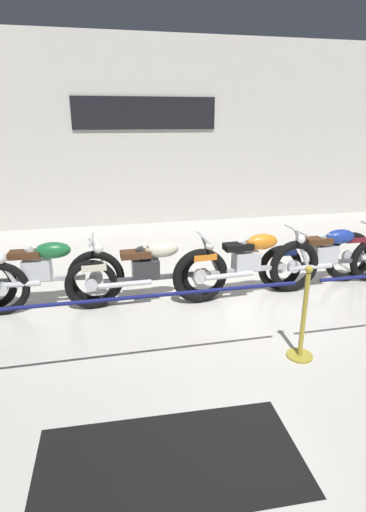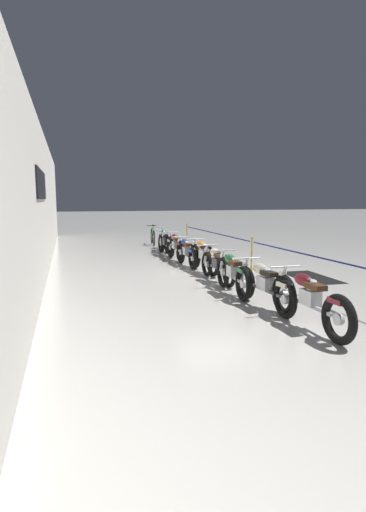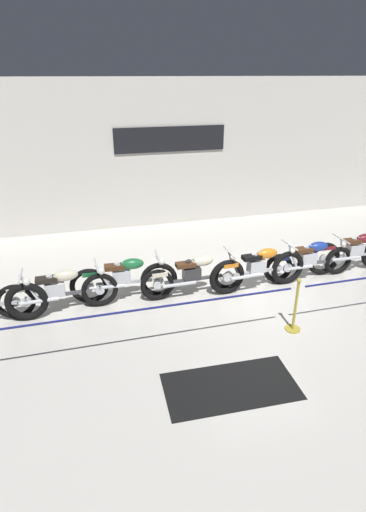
% 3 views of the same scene
% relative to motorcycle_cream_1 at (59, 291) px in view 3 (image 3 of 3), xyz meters
% --- Properties ---
extents(ground_plane, '(120.00, 120.00, 0.00)m').
position_rel_motorcycle_cream_1_xyz_m(ground_plane, '(4.02, -0.59, -0.47)').
color(ground_plane, silver).
extents(back_wall, '(28.00, 0.29, 4.20)m').
position_rel_motorcycle_cream_1_xyz_m(back_wall, '(4.01, 4.53, 1.63)').
color(back_wall, silver).
rests_on(back_wall, ground).
extents(motorcycle_cream_1, '(2.30, 0.62, 0.94)m').
position_rel_motorcycle_cream_1_xyz_m(motorcycle_cream_1, '(0.00, 0.00, 0.00)').
color(motorcycle_cream_1, black).
rests_on(motorcycle_cream_1, ground).
extents(motorcycle_green_2, '(2.19, 0.62, 0.96)m').
position_rel_motorcycle_cream_1_xyz_m(motorcycle_green_2, '(1.29, 0.14, 0.01)').
color(motorcycle_green_2, black).
rests_on(motorcycle_green_2, ground).
extents(motorcycle_cream_3, '(2.27, 0.62, 0.93)m').
position_rel_motorcycle_cream_1_xyz_m(motorcycle_cream_3, '(2.72, -0.02, -0.01)').
color(motorcycle_cream_3, black).
rests_on(motorcycle_cream_3, ground).
extents(motorcycle_orange_4, '(2.24, 0.62, 0.97)m').
position_rel_motorcycle_cream_1_xyz_m(motorcycle_orange_4, '(4.12, -0.12, 0.01)').
color(motorcycle_orange_4, black).
rests_on(motorcycle_orange_4, ground).
extents(motorcycle_blue_5, '(2.20, 0.62, 0.92)m').
position_rel_motorcycle_cream_1_xyz_m(motorcycle_blue_5, '(5.45, 0.04, -0.02)').
color(motorcycle_blue_5, black).
rests_on(motorcycle_blue_5, ground).
extents(motorcycle_maroon_6, '(2.46, 0.62, 0.98)m').
position_rel_motorcycle_cream_1_xyz_m(motorcycle_maroon_6, '(6.68, 0.07, 0.01)').
color(motorcycle_maroon_6, black).
rests_on(motorcycle_maroon_6, ground).
extents(stanchion_far_left, '(14.07, 0.28, 1.05)m').
position_rel_motorcycle_cream_1_xyz_m(stanchion_far_left, '(2.62, -1.71, 0.29)').
color(stanchion_far_left, gold).
rests_on(stanchion_far_left, ground).
extents(stanchion_mid_left, '(0.28, 0.28, 1.05)m').
position_rel_motorcycle_cream_1_xyz_m(stanchion_mid_left, '(4.10, -1.71, -0.12)').
color(stanchion_mid_left, gold).
rests_on(stanchion_mid_left, ground).
extents(floor_banner, '(2.04, 1.08, 0.01)m').
position_rel_motorcycle_cream_1_xyz_m(floor_banner, '(2.48, -2.79, -0.47)').
color(floor_banner, black).
rests_on(floor_banner, ground).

